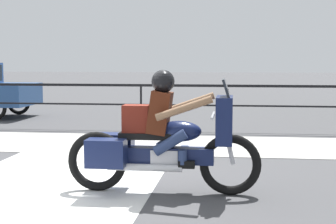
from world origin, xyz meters
name	(u,v)px	position (x,y,z in m)	size (l,w,h in m)	color
ground_plane	(70,185)	(0.00, 0.00, 0.00)	(120.00, 120.00, 0.00)	#424244
sidewalk_band	(123,143)	(0.00, 3.40, 0.01)	(44.00, 2.40, 0.01)	#A8A59E
crosswalk_band	(48,187)	(-0.23, -0.20, 0.00)	(2.79, 6.00, 0.01)	silver
fence_railing	(141,94)	(0.00, 5.48, 0.86)	(36.00, 0.05, 1.10)	black
motorcycle	(162,139)	(1.29, -0.26, 0.69)	(2.46, 0.76, 1.55)	black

